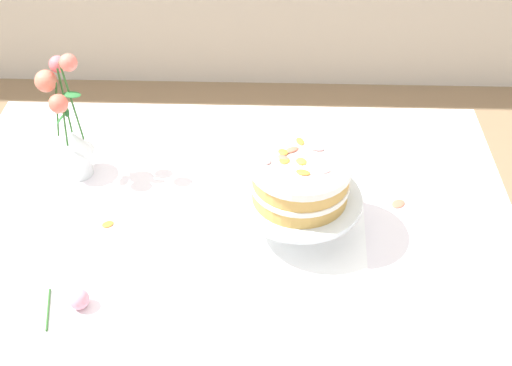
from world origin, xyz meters
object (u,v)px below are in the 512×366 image
object	(u,v)px
flower_vase	(69,131)
fallen_rose	(78,299)
cake_stand	(299,202)
dining_table	(229,252)
layer_cake	(300,179)

from	to	relation	value
flower_vase	fallen_rose	xyz separation A→B (m)	(0.11, -0.45, -0.11)
cake_stand	flower_vase	bearing A→B (deg)	161.37
dining_table	fallen_rose	size ratio (longest dim) A/B	12.53
dining_table	layer_cake	distance (m)	0.29
cake_stand	layer_cake	bearing A→B (deg)	131.80
cake_stand	fallen_rose	size ratio (longest dim) A/B	2.60
layer_cake	fallen_rose	world-z (taller)	layer_cake
flower_vase	fallen_rose	world-z (taller)	flower_vase
layer_cake	flower_vase	distance (m)	0.61
fallen_rose	dining_table	bearing A→B (deg)	40.94
dining_table	flower_vase	distance (m)	0.50
layer_cake	fallen_rose	xyz separation A→B (m)	(-0.47, -0.25, -0.13)
cake_stand	layer_cake	world-z (taller)	layer_cake
cake_stand	dining_table	bearing A→B (deg)	178.43
cake_stand	flower_vase	distance (m)	0.61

